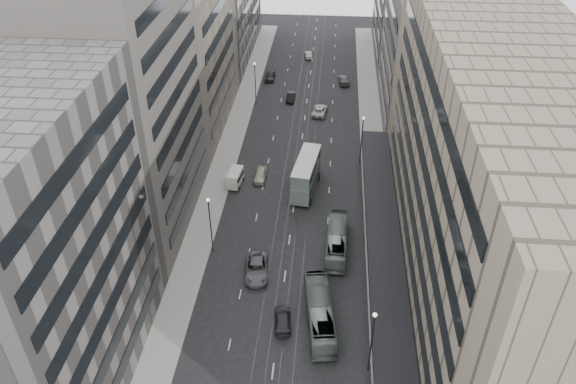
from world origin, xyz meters
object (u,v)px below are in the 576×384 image
(bus_near, at_px, (320,313))
(bus_far, at_px, (337,241))
(sedan_2, at_px, (257,268))
(panel_van, at_px, (235,177))
(double_decker, at_px, (306,174))

(bus_near, height_order, bus_far, bus_near)
(sedan_2, bearing_deg, panel_van, 100.24)
(bus_far, distance_m, panel_van, 20.57)
(bus_near, xyz_separation_m, panel_van, (-13.69, 26.30, -0.22))
(bus_far, relative_size, sedan_2, 1.76)
(bus_near, relative_size, sedan_2, 1.90)
(panel_van, distance_m, sedan_2, 19.83)
(bus_far, height_order, panel_van, bus_far)
(panel_van, bearing_deg, sedan_2, -66.21)
(double_decker, bearing_deg, sedan_2, -97.27)
(double_decker, relative_size, panel_van, 2.45)
(panel_van, height_order, sedan_2, panel_van)
(bus_near, xyz_separation_m, bus_far, (1.72, 12.68, -0.12))
(bus_near, distance_m, panel_van, 29.65)
(bus_near, bearing_deg, bus_far, -105.23)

